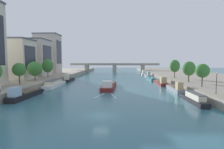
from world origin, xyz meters
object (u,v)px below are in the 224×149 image
Objects in this scene: moored_boat_left_far at (69,79)px; tree_left_past_mid at (48,66)px; moored_boat_right_lone at (143,73)px; tree_right_distant at (189,69)px; person_on_quay at (0,88)px; bridge_far at (115,67)px; moored_boat_right_gap_after at (151,79)px; tree_right_by_lamp at (175,66)px; moored_boat_left_upstream at (25,94)px; moored_boat_right_second at (175,88)px; lamppost_right_bank at (217,82)px; tree_left_second at (35,69)px; tree_right_nearest at (202,71)px; moored_boat_right_downstream at (194,99)px; moored_boat_left_second at (54,84)px; moored_boat_right_end at (147,75)px; tree_left_distant at (19,70)px; barge_midriver at (109,86)px; moored_boat_right_near at (161,82)px.

tree_left_past_mid is at bearing -152.53° from moored_boat_left_far.
moored_boat_right_lone is 2.53× the size of tree_right_distant.
moored_boat_left_far reaches higher than moored_boat_right_lone.
tree_left_past_mid is 34.56m from person_on_quay.
moored_boat_right_lone is 0.25× the size of bridge_far.
moored_boat_right_gap_after is 14.21m from tree_right_by_lamp.
person_on_quay is at bearing -128.64° from moored_boat_left_upstream.
moored_boat_left_upstream is at bearing -164.81° from moored_boat_right_second.
moored_boat_right_gap_after is 3.27× the size of lamppost_right_bank.
moored_boat_left_far is 1.86× the size of tree_left_second.
tree_right_nearest reaches higher than lamppost_right_bank.
tree_right_by_lamp is (7.01, -10.76, 6.07)m from moored_boat_right_gap_after.
moored_boat_left_upstream is 53.72m from tree_right_by_lamp.
moored_boat_right_downstream is 40.40m from person_on_quay.
moored_boat_right_second reaches higher than moored_boat_right_downstream.
moored_boat_right_gap_after is at bearing 91.52° from moored_boat_right_second.
moored_boat_right_downstream is 74.33m from moored_boat_right_lone.
lamppost_right_bank reaches higher than moored_boat_right_lone.
tree_left_second is 51.22m from tree_right_nearest.
moored_boat_left_second is 1.49× the size of moored_boat_right_downstream.
moored_boat_right_lone is at bearing 90.32° from moored_boat_right_second.
moored_boat_right_lone is (0.20, 74.33, 0.02)m from moored_boat_right_downstream.
tree_right_distant is 13.71m from tree_right_by_lamp.
moored_boat_right_gap_after is 35.82m from tree_right_nearest.
moored_boat_right_second is 0.74× the size of moored_boat_right_lone.
moored_boat_right_end reaches higher than moored_boat_right_downstream.
moored_boat_right_end is 59.51m from lamppost_right_bank.
tree_left_distant reaches higher than moored_boat_left_second.
moored_boat_right_end is 72.51m from person_on_quay.
barge_midriver is 1.30× the size of moored_boat_left_upstream.
moored_boat_right_near is (36.96, 6.36, -0.08)m from moored_boat_left_second.
moored_boat_left_upstream is at bearing -117.74° from moored_boat_right_lone.
tree_left_past_mid is at bearing -149.84° from moored_boat_right_end.
moored_boat_right_near reaches higher than moored_boat_right_gap_after.
moored_boat_right_gap_after is 26.09m from tree_right_distant.
moored_boat_right_second reaches higher than barge_midriver.
lamppost_right_bank reaches higher than barge_midriver.
moored_boat_left_upstream is 41.80m from lamppost_right_bank.
moored_boat_right_downstream is 6.69× the size of person_on_quay.
moored_boat_left_upstream is at bearing -146.31° from moored_boat_right_near.
bridge_far reaches higher than lamppost_right_bank.
bridge_far is (25.23, 81.18, -1.71)m from tree_left_distant.
tree_left_distant is 49.48m from lamppost_right_bank.
barge_midriver is 1.60× the size of moored_boat_right_end.
moored_boat_right_end is at bearing -89.30° from moored_boat_right_lone.
moored_boat_left_far is 51.14m from tree_right_nearest.
tree_right_distant is (43.41, -17.31, 5.30)m from moored_boat_left_far.
moored_boat_right_downstream is 13.52m from moored_boat_right_second.
moored_boat_right_lone is 85.30m from person_on_quay.
lamppost_right_bank reaches higher than person_on_quay.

